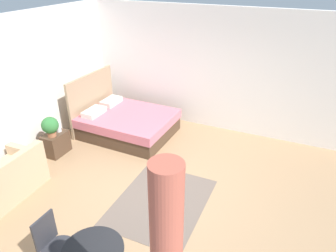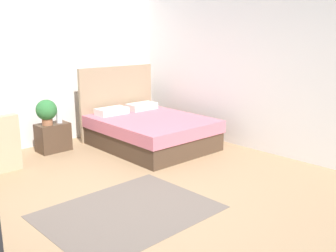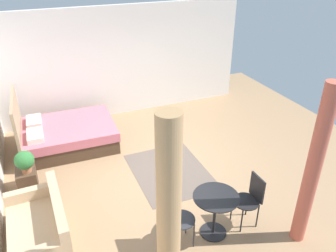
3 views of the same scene
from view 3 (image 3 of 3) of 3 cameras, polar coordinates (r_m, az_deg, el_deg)
name	(u,v)px [view 3 (image 3 of 3)]	position (r m, az deg, el deg)	size (l,w,h in m)	color
ground_plane	(167,166)	(7.27, -0.22, -6.70)	(8.80, 9.54, 0.02)	#9E7A56
wall_right	(125,62)	(9.12, -7.34, 10.73)	(0.12, 6.54, 2.87)	silver
area_rug	(170,171)	(7.07, 0.33, -7.65)	(1.88, 1.46, 0.01)	#66564C
bed	(65,134)	(8.13, -16.91, -1.34)	(1.68, 2.11, 1.36)	#473323
couch	(41,231)	(5.76, -20.61, -16.25)	(1.51, 0.87, 0.83)	tan
nightstand	(27,180)	(6.99, -22.61, -8.35)	(0.53, 0.35, 0.48)	#473323
potted_plant	(24,161)	(6.64, -23.05, -5.42)	(0.35, 0.35, 0.43)	#935B3D
vase	(25,160)	(6.89, -22.94, -5.33)	(0.10, 0.10, 0.24)	silver
balcony_table	(215,208)	(5.49, 7.96, -13.47)	(0.72, 0.72, 0.75)	black
cafe_chair_near_window	(176,217)	(5.25, 1.34, -15.08)	(0.44, 0.44, 0.92)	#2D2D33
cafe_chair_near_couch	(251,196)	(5.77, 13.83, -11.40)	(0.44, 0.44, 0.91)	black
curtain_left	(313,169)	(5.29, 23.27, -6.68)	(0.22, 0.22, 2.66)	#C15B47
curtain_right	(169,211)	(4.20, 0.12, -14.14)	(0.30, 0.30, 2.66)	tan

